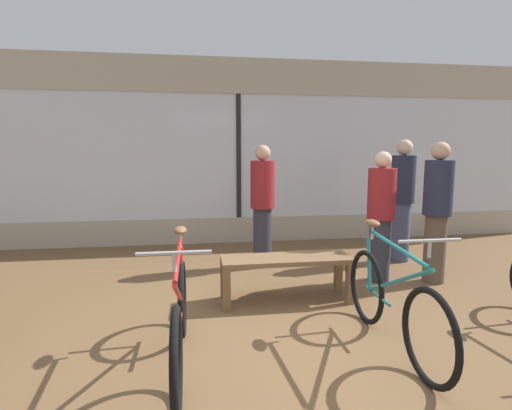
% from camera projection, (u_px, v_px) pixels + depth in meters
% --- Properties ---
extents(ground_plane, '(24.00, 24.00, 0.00)m').
position_uv_depth(ground_plane, '(288.00, 345.00, 3.37)').
color(ground_plane, brown).
extents(shop_back_wall, '(12.00, 0.08, 3.20)m').
position_uv_depth(shop_back_wall, '(238.00, 150.00, 6.98)').
color(shop_back_wall, '#B2A893').
rests_on(shop_back_wall, ground_plane).
extents(bicycle_left, '(0.46, 1.73, 1.02)m').
position_uv_depth(bicycle_left, '(180.00, 318.00, 3.01)').
color(bicycle_left, black).
rests_on(bicycle_left, ground_plane).
extents(bicycle_right, '(0.46, 1.74, 1.03)m').
position_uv_depth(bicycle_right, '(392.00, 303.00, 3.29)').
color(bicycle_right, black).
rests_on(bicycle_right, ground_plane).
extents(display_bench, '(1.40, 0.44, 0.49)m').
position_uv_depth(display_bench, '(286.00, 265.00, 4.31)').
color(display_bench, brown).
rests_on(display_bench, ground_plane).
extents(customer_near_rack, '(0.46, 0.46, 1.74)m').
position_uv_depth(customer_near_rack, '(437.00, 210.00, 4.88)').
color(customer_near_rack, brown).
rests_on(customer_near_rack, ground_plane).
extents(customer_by_window, '(0.48, 0.48, 1.71)m').
position_uv_depth(customer_by_window, '(263.00, 203.00, 5.58)').
color(customer_by_window, '#2D2D38').
rests_on(customer_by_window, ground_plane).
extents(customer_mid_floor, '(0.48, 0.48, 1.79)m').
position_uv_depth(customer_mid_floor, '(402.00, 198.00, 5.84)').
color(customer_mid_floor, '#424C6B').
rests_on(customer_mid_floor, ground_plane).
extents(customer_near_bench, '(0.48, 0.48, 1.62)m').
position_uv_depth(customer_near_bench, '(381.00, 214.00, 4.93)').
color(customer_near_bench, '#2D2D38').
rests_on(customer_near_bench, ground_plane).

